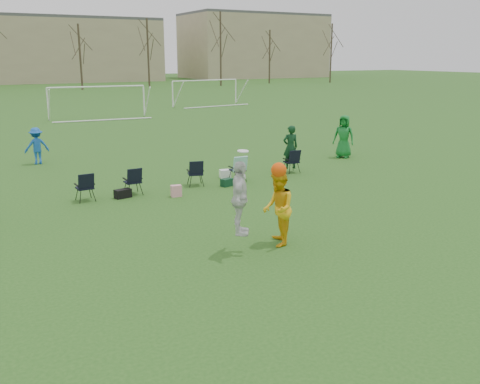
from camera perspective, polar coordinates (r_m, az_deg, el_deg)
ground at (r=12.62m, az=3.84°, el=-7.62°), size 260.00×260.00×0.00m
fielder_blue at (r=25.49m, az=-20.87°, el=4.61°), size 1.11×0.70×1.64m
fielder_green_far at (r=25.85m, az=11.01°, el=5.84°), size 1.09×1.17×2.02m
center_contest at (r=13.24m, az=2.57°, el=-1.26°), size 2.16×1.24×2.58m
sideline_setup at (r=20.29m, az=-2.48°, el=2.55°), size 9.23×2.14×1.95m
goal_mid at (r=43.19m, az=-15.01°, el=10.16°), size 7.40×0.63×2.46m
goal_right at (r=52.87m, az=-3.71°, el=11.29°), size 7.35×1.14×2.46m
building_row at (r=106.65m, az=-22.33°, el=14.00°), size 126.00×16.00×13.00m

